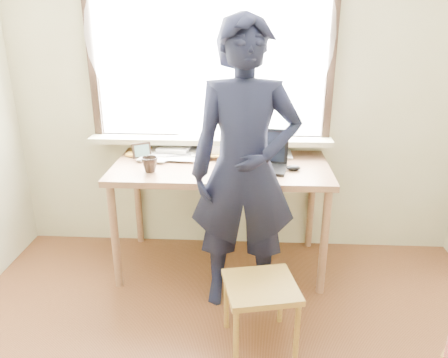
# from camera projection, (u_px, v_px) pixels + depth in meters

# --- Properties ---
(room_shell) EXTENTS (3.52, 4.02, 2.61)m
(room_shell) POSITION_uv_depth(u_px,v_px,m) (218.00, 77.00, 1.50)
(room_shell) COLOR beige
(room_shell) RESTS_ON ground
(desk) EXTENTS (1.54, 0.77, 0.83)m
(desk) POSITION_uv_depth(u_px,v_px,m) (221.00, 175.00, 3.16)
(desk) COLOR #876143
(desk) RESTS_ON ground
(laptop) EXTENTS (0.41, 0.35, 0.25)m
(laptop) POSITION_uv_depth(u_px,v_px,m) (261.00, 158.00, 3.07)
(laptop) COLOR black
(laptop) RESTS_ON desk
(mug_white) EXTENTS (0.16, 0.16, 0.09)m
(mug_white) POSITION_uv_depth(u_px,v_px,m) (214.00, 151.00, 3.27)
(mug_white) COLOR white
(mug_white) RESTS_ON desk
(mug_dark) EXTENTS (0.16, 0.16, 0.10)m
(mug_dark) POSITION_uv_depth(u_px,v_px,m) (150.00, 165.00, 2.96)
(mug_dark) COLOR black
(mug_dark) RESTS_ON desk
(mouse) EXTENTS (0.10, 0.07, 0.04)m
(mouse) POSITION_uv_depth(u_px,v_px,m) (293.00, 168.00, 3.00)
(mouse) COLOR black
(mouse) RESTS_ON desk
(desk_clutter) EXTENTS (0.90, 0.55, 0.05)m
(desk_clutter) POSITION_uv_depth(u_px,v_px,m) (181.00, 154.00, 3.29)
(desk_clutter) COLOR #3345A8
(desk_clutter) RESTS_ON desk
(book_a) EXTENTS (0.31, 0.35, 0.03)m
(book_a) POSITION_uv_depth(u_px,v_px,m) (162.00, 153.00, 3.35)
(book_a) COLOR white
(book_a) RESTS_ON desk
(book_b) EXTENTS (0.17, 0.24, 0.02)m
(book_b) POSITION_uv_depth(u_px,v_px,m) (269.00, 154.00, 3.33)
(book_b) COLOR white
(book_b) RESTS_ON desk
(picture_frame) EXTENTS (0.13, 0.09, 0.11)m
(picture_frame) POSITION_uv_depth(u_px,v_px,m) (142.00, 152.00, 3.23)
(picture_frame) COLOR black
(picture_frame) RESTS_ON desk
(work_chair) EXTENTS (0.47, 0.45, 0.41)m
(work_chair) POSITION_uv_depth(u_px,v_px,m) (261.00, 293.00, 2.49)
(work_chair) COLOR olive
(work_chair) RESTS_ON ground
(person) EXTENTS (0.69, 0.47, 1.86)m
(person) POSITION_uv_depth(u_px,v_px,m) (245.00, 171.00, 2.70)
(person) COLOR black
(person) RESTS_ON ground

